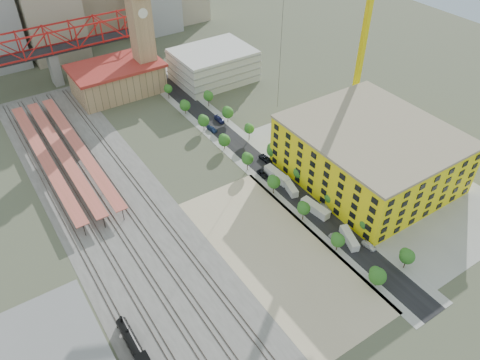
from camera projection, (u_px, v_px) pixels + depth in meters
ground at (230, 188)px, 154.50m from camera, size 400.00×400.00×0.00m
ballast_strip at (106, 199)px, 150.38m from camera, size 36.00×165.00×0.06m
dirt_lot at (277, 253)px, 132.34m from camera, size 28.00×67.00×0.06m
street_asphalt at (244, 151)px, 171.06m from camera, size 12.00×170.00×0.06m
sidewalk_west at (232, 156)px, 168.71m from camera, size 3.00×170.00×0.04m
sidewalk_east at (257, 146)px, 173.43m from camera, size 3.00×170.00×0.04m
construction_pad at (371, 173)px, 160.81m from camera, size 50.00×90.00×0.06m
rail_tracks at (101, 200)px, 149.53m from camera, size 26.56×160.00×0.18m
platform_canopies at (62, 152)px, 163.57m from camera, size 16.00×80.00×4.12m
station_hall at (117, 78)px, 201.31m from camera, size 38.00×24.00×13.10m
clock_tower at (140, 23)px, 191.73m from camera, size 12.00×12.00×52.00m
parking_garage at (213, 65)px, 210.91m from camera, size 34.00×26.00×14.00m
truss_bridge at (48, 44)px, 199.97m from camera, size 94.00×9.60×25.60m
construction_building at (369, 154)px, 153.62m from camera, size 44.60×50.60×18.80m
warehouse at (54, 355)px, 105.17m from camera, size 22.00×32.00×5.00m
street_trees at (260, 164)px, 164.60m from camera, size 15.40×124.40×8.00m
distant_hills at (110, 76)px, 392.50m from camera, size 647.00×264.00×227.00m
locomotive at (137, 352)px, 106.14m from camera, size 2.90×22.37×5.59m
tower_crane at (355, 27)px, 162.63m from camera, size 53.68×26.45×62.18m
site_trailer_a at (349, 238)px, 135.07m from camera, size 5.28×9.27×2.46m
site_trailer_b at (315, 208)px, 144.75m from camera, size 3.88×10.35×2.76m
site_trailer_c at (290, 187)px, 153.07m from camera, size 4.47×9.23×2.44m
site_trailer_d at (277, 175)px, 157.56m from camera, size 3.33×10.51×2.84m
car_0 at (336, 239)px, 135.62m from camera, size 2.11×4.35×1.43m
car_1 at (335, 238)px, 135.82m from camera, size 1.99×4.18×1.32m
car_2 at (262, 174)px, 159.39m from camera, size 2.29×4.75×1.30m
car_3 at (212, 129)px, 181.03m from camera, size 2.80×5.23×1.44m
car_4 at (369, 246)px, 133.43m from camera, size 2.42×4.75×1.55m
car_5 at (325, 209)px, 145.62m from camera, size 1.72×4.63×1.51m
car_6 at (266, 159)px, 165.95m from camera, size 3.09×5.80×1.55m
car_7 at (219, 120)px, 186.39m from camera, size 2.29×5.46×1.57m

